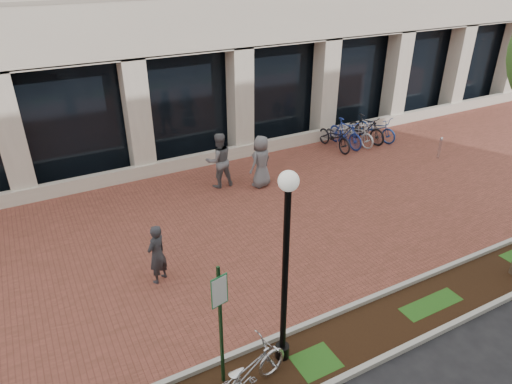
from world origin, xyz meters
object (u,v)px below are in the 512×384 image
parking_sign (221,314)px  pedestrian_right (261,162)px  locked_bicycle (246,373)px  bike_rack_cluster (356,132)px  bollard (440,148)px  pedestrian_left (157,254)px  lamppost (285,262)px  pedestrian_mid (219,160)px

parking_sign → pedestrian_right: 8.31m
locked_bicycle → bike_rack_cluster: 13.11m
bollard → pedestrian_left: bearing=-170.0°
parking_sign → bike_rack_cluster: bearing=27.7°
parking_sign → lamppost: bearing=-12.8°
parking_sign → lamppost: (1.30, -0.01, 0.66)m
lamppost → bollard: (10.62, 5.66, -1.91)m
locked_bicycle → bike_rack_cluster: (9.70, 8.82, 0.05)m
parking_sign → pedestrian_right: parking_sign is taller
locked_bicycle → pedestrian_right: 8.48m
parking_sign → pedestrian_mid: (3.31, 7.55, -0.73)m
pedestrian_left → pedestrian_right: bearing=-177.7°
pedestrian_left → pedestrian_right: 5.81m
pedestrian_mid → bike_rack_cluster: pedestrian_mid is taller
pedestrian_left → bike_rack_cluster: (10.12, 4.90, -0.25)m
parking_sign → locked_bicycle: 1.30m
parking_sign → locked_bicycle: parking_sign is taller
lamppost → pedestrian_right: (3.29, 6.90, -1.44)m
lamppost → pedestrian_mid: lamppost is taller
parking_sign → pedestrian_right: (4.58, 6.89, -0.79)m
parking_sign → bike_rack_cluster: parking_sign is taller
bollard → locked_bicycle: bearing=-152.5°
bike_rack_cluster → bollard: bearing=-62.9°
lamppost → bollard: 12.18m
bike_rack_cluster → pedestrian_right: bearing=-172.2°
parking_sign → pedestrian_right: bearing=43.9°
pedestrian_left → bike_rack_cluster: pedestrian_left is taller
pedestrian_right → bike_rack_cluster: pedestrian_right is taller
pedestrian_left → bollard: 12.25m
lamppost → bollard: size_ratio=4.65×
locked_bicycle → pedestrian_right: (4.31, 7.29, 0.42)m
bollard → bike_rack_cluster: bike_rack_cluster is taller
pedestrian_mid → pedestrian_right: 1.44m
parking_sign → bollard: 13.25m
bike_rack_cluster → locked_bicycle: bearing=-145.7°
pedestrian_left → locked_bicycle: bearing=62.9°
bollard → bike_rack_cluster: bearing=125.1°
parking_sign → bollard: bearing=12.9°
pedestrian_right → bike_rack_cluster: (5.39, 1.52, -0.37)m
lamppost → pedestrian_mid: (2.01, 7.56, -1.39)m
pedestrian_mid → pedestrian_right: size_ratio=1.06×
lamppost → bike_rack_cluster: lamppost is taller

